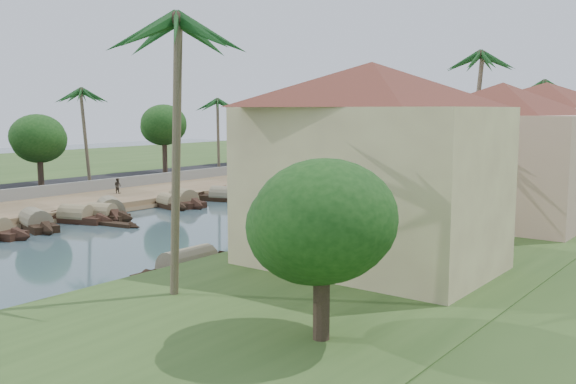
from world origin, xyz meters
The scene contains 41 objects.
ground centered at (0.00, 0.00, 0.00)m, with size 220.00×220.00×0.00m, color #374D53.
left_bank centered at (-16.00, 20.00, 0.40)m, with size 10.00×180.00×0.80m, color brown.
right_bank centered at (19.00, 20.00, 0.60)m, with size 16.00×180.00×1.20m, color #2E4A1D.
road centered at (-24.50, 20.00, 0.70)m, with size 8.00×180.00×1.40m, color black.
retaining_wall centered at (-20.20, 20.00, 1.35)m, with size 0.40×180.00×1.10m, color gray.
far_left_fill centered at (-51.00, 20.00, 0.68)m, with size 45.00×220.00×1.35m, color #2E4A1D.
treeline centered at (0.00, 100.00, 4.00)m, with size 120.00×14.00×8.00m.
bridge centered at (0.00, 72.00, 1.72)m, with size 28.00×4.00×2.40m.
building_near centered at (18.99, -2.00, 6.38)m, with size 14.85×14.85×10.20m.
building_mid centered at (19.99, 14.00, 6.13)m, with size 14.11×14.11×9.70m.
building_far centered at (18.99, 28.00, 6.38)m, with size 15.59×15.59×10.20m.
sampan_3 centered at (-9.78, -2.99, 0.42)m, with size 8.27×3.74×2.19m.
sampan_4 centered at (-9.64, 0.50, 0.41)m, with size 7.35×3.74×2.08m.
sampan_5 centered at (-8.77, 2.32, 0.41)m, with size 6.46×3.43×2.04m.
sampan_6 centered at (-9.75, 3.94, 0.42)m, with size 8.17×5.72×2.45m.
sampan_7 centered at (-9.53, 10.41, 0.40)m, with size 6.63×2.71×1.79m.
sampan_8 centered at (-9.51, 12.18, 0.42)m, with size 7.94×3.79×2.37m.
sampan_9 centered at (-8.35, 16.84, 0.41)m, with size 8.38×4.06×2.11m.
sampan_10 centered at (-9.44, 21.02, 0.42)m, with size 8.64×3.51×2.32m.
sampan_11 centered at (-8.35, 26.12, 0.41)m, with size 7.21×1.92×2.08m.
sampan_12 centered at (-8.28, 24.29, 0.41)m, with size 9.37×3.63×2.19m.
sampan_13 centered at (-9.29, 28.74, 0.42)m, with size 8.52×2.37×2.29m.
sampan_14 centered at (9.79, -5.76, 0.42)m, with size 1.96×9.18×2.22m.
sampan_15 centered at (9.82, 5.16, 0.41)m, with size 2.07×7.39×1.99m.
sampan_16 centered at (8.74, 23.68, 0.41)m, with size 4.28×8.04×2.00m.
canoe_1 centered at (-6.01, 1.37, 0.10)m, with size 5.45×1.81×0.87m.
canoe_2 centered at (-6.18, 24.09, 0.10)m, with size 5.77×2.12×0.83m.
palm_0 centered at (15.00, -11.47, 12.44)m, with size 3.20×3.20×13.09m.
palm_1 centered at (16.00, 7.30, 9.87)m, with size 3.20×3.20×10.42m.
palm_2 centered at (15.00, 21.46, 13.21)m, with size 3.20×3.20×13.90m.
palm_3 centered at (16.00, 36.88, 11.48)m, with size 3.20×3.20×12.09m.
palm_5 centered at (-24.00, 12.01, 10.89)m, with size 3.20×3.20×11.26m.
palm_6 centered at (-22.00, 30.37, 10.01)m, with size 3.20×3.20×10.36m.
palm_7 centered at (14.00, 56.43, 9.87)m, with size 3.20×3.20×10.42m.
palm_8 centered at (-20.50, 58.46, 10.92)m, with size 3.20×3.20×11.30m.
tree_2 centered at (-24.00, 6.38, 6.08)m, with size 5.45×5.45×6.98m.
tree_3 centered at (-24.00, 23.02, 7.11)m, with size 5.47×5.47×8.04m.
tree_4 centered at (-24.00, 39.13, 6.88)m, with size 5.36×5.36×7.77m.
tree_5 centered at (-24.00, 50.48, 6.84)m, with size 5.14×5.14×7.64m.
tree_7 centered at (23.00, -12.15, 5.20)m, with size 4.85×4.85×6.06m.
person_far centered at (-16.68, 10.19, 1.56)m, with size 0.74×0.58×1.52m, color #3A3228.
Camera 1 is at (35.01, -29.85, 9.10)m, focal length 40.00 mm.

